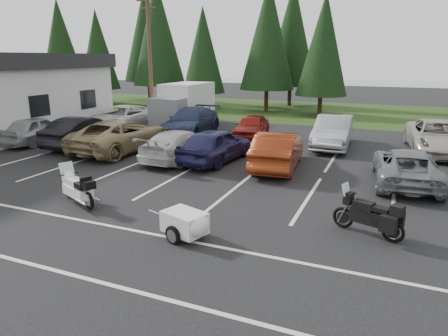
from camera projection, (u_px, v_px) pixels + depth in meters
ground at (211, 195)px, 13.92m from camera, size 120.00×120.00×0.00m
grass_strip at (324, 112)px, 35.24m from camera, size 80.00×16.00×0.01m
lake_water at (383, 89)px, 61.28m from camera, size 70.00×50.00×0.02m
utility_pole at (150, 57)px, 27.06m from camera, size 1.60×0.26×9.00m
box_truck at (181, 105)px, 27.63m from camera, size 2.40×5.60×2.90m
stall_markings at (232, 180)px, 15.70m from camera, size 32.00×16.00×0.01m
conifer_0 at (60, 42)px, 42.70m from camera, size 4.58×4.58×10.66m
conifer_1 at (98, 50)px, 39.53m from camera, size 3.96×3.96×9.22m
conifer_2 at (158, 33)px, 38.29m from camera, size 5.10×5.10×11.89m
conifer_3 at (203, 50)px, 35.44m from camera, size 3.87×3.87×9.02m
conifer_4 at (268, 35)px, 34.38m from camera, size 4.80×4.80×11.17m
conifer_5 at (324, 45)px, 31.60m from camera, size 4.14×4.14×9.63m
conifer_back_a at (147, 33)px, 43.45m from camera, size 5.28×5.28×12.30m
conifer_back_b at (292, 34)px, 38.03m from camera, size 4.97×4.97×11.58m
car_near_0 at (36, 130)px, 22.26m from camera, size 2.22×4.61×1.52m
car_near_1 at (84, 132)px, 21.41m from camera, size 1.76×4.92×1.62m
car_near_2 at (121, 135)px, 20.31m from camera, size 2.85×5.95×1.64m
car_near_3 at (181, 145)px, 18.65m from camera, size 2.29×4.96×1.40m
car_near_4 at (216, 145)px, 18.25m from camera, size 2.32×4.76×1.57m
car_near_5 at (278, 150)px, 17.22m from camera, size 2.18×4.97×1.59m
car_near_6 at (406, 167)px, 15.05m from camera, size 2.63×5.02×1.35m
car_far_0 at (122, 118)px, 26.41m from camera, size 2.63×5.70×1.58m
car_far_1 at (191, 122)px, 24.69m from camera, size 2.66×5.76×1.63m
car_far_2 at (252, 126)px, 23.77m from camera, size 2.02×4.19×1.38m
car_far_3 at (333, 132)px, 21.24m from camera, size 1.91×5.11×1.67m
car_far_4 at (439, 137)px, 19.92m from camera, size 3.17×6.02×1.62m
touring_motorcycle at (77, 185)px, 12.96m from camera, size 2.43×1.58×1.29m
cargo_trailer at (185, 225)px, 10.54m from camera, size 1.83×1.38×0.75m
adventure_motorcycle at (368, 212)px, 10.66m from camera, size 2.33×1.47×1.34m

